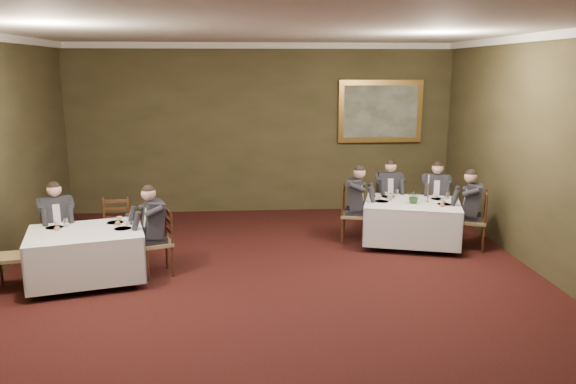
{
  "coord_description": "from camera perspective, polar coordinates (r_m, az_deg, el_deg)",
  "views": [
    {
      "loc": [
        -0.31,
        -6.73,
        3.0
      ],
      "look_at": [
        0.3,
        1.6,
        1.15
      ],
      "focal_mm": 35.0,
      "sensor_mm": 36.0,
      "label": 1
    }
  ],
  "objects": [
    {
      "name": "diner_main_endleft",
      "position": [
        9.89,
        6.68,
        -2.17
      ],
      "size": [
        0.56,
        0.5,
        1.35
      ],
      "rotation": [
        0.0,
        0.0,
        -1.81
      ],
      "color": "black",
      "rests_on": "chair_main_endleft"
    },
    {
      "name": "diner_main_backleft",
      "position": [
        10.64,
        10.14,
        -1.23
      ],
      "size": [
        0.43,
        0.49,
        1.35
      ],
      "rotation": [
        0.0,
        0.0,
        3.11
      ],
      "color": "black",
      "rests_on": "chair_main_backleft"
    },
    {
      "name": "diner_main_endright",
      "position": [
        9.93,
        18.24,
        -2.67
      ],
      "size": [
        0.59,
        0.55,
        1.35
      ],
      "rotation": [
        0.0,
        0.0,
        1.2
      ],
      "color": "black",
      "rests_on": "chair_main_endright"
    },
    {
      "name": "diner_sec_endright",
      "position": [
        8.49,
        -13.2,
        -4.89
      ],
      "size": [
        0.59,
        0.54,
        1.35
      ],
      "rotation": [
        0.0,
        0.0,
        1.92
      ],
      "color": "black",
      "rests_on": "chair_sec_endright"
    },
    {
      "name": "centerpiece",
      "position": [
        9.68,
        12.71,
        -0.36
      ],
      "size": [
        0.29,
        0.27,
        0.27
      ],
      "primitive_type": "imported",
      "rotation": [
        0.0,
        0.0,
        -0.32
      ],
      "color": "#2D5926",
      "rests_on": "table_main"
    },
    {
      "name": "place_setting_table_main",
      "position": [
        10.15,
        10.36,
        -0.25
      ],
      "size": [
        0.33,
        0.31,
        0.14
      ],
      "color": "white",
      "rests_on": "table_main"
    },
    {
      "name": "place_setting_table_second",
      "position": [
        8.73,
        -22.28,
        -3.09
      ],
      "size": [
        0.33,
        0.31,
        0.14
      ],
      "color": "white",
      "rests_on": "table_second"
    },
    {
      "name": "chair_main_endleft",
      "position": [
        9.95,
        6.58,
        -3.44
      ],
      "size": [
        0.51,
        0.53,
        1.0
      ],
      "rotation": [
        0.0,
        0.0,
        -1.81
      ],
      "color": "olive",
      "rests_on": "ground"
    },
    {
      "name": "chair_sec_backleft",
      "position": [
        9.32,
        -22.24,
        -5.42
      ],
      "size": [
        0.57,
        0.56,
        1.0
      ],
      "rotation": [
        0.0,
        0.0,
        3.55
      ],
      "color": "olive",
      "rests_on": "ground"
    },
    {
      "name": "crown_molding",
      "position": [
        6.75,
        -1.64,
        16.22
      ],
      "size": [
        8.0,
        10.0,
        0.12
      ],
      "color": "white",
      "rests_on": "back_wall"
    },
    {
      "name": "diner_sec_backleft",
      "position": [
        9.24,
        -22.35,
        -4.09
      ],
      "size": [
        0.56,
        0.6,
        1.35
      ],
      "rotation": [
        0.0,
        0.0,
        3.55
      ],
      "color": "black",
      "rests_on": "chair_sec_backleft"
    },
    {
      "name": "table_second",
      "position": [
        8.48,
        -19.77,
        -5.77
      ],
      "size": [
        1.82,
        1.55,
        0.67
      ],
      "rotation": [
        0.0,
        0.0,
        0.25
      ],
      "color": "black",
      "rests_on": "ground"
    },
    {
      "name": "chair_main_backleft",
      "position": [
        10.71,
        10.08,
        -2.4
      ],
      "size": [
        0.45,
        0.43,
        1.0
      ],
      "rotation": [
        0.0,
        0.0,
        3.11
      ],
      "color": "olive",
      "rests_on": "ground"
    },
    {
      "name": "ceiling",
      "position": [
        6.76,
        -1.65,
        16.72
      ],
      "size": [
        8.0,
        10.0,
        0.1
      ],
      "primitive_type": "cube",
      "color": "silver",
      "rests_on": "back_wall"
    },
    {
      "name": "chair_main_endright",
      "position": [
        9.99,
        18.22,
        -3.94
      ],
      "size": [
        0.55,
        0.56,
        1.0
      ],
      "rotation": [
        0.0,
        0.0,
        1.2
      ],
      "color": "olive",
      "rests_on": "ground"
    },
    {
      "name": "chair_main_backright",
      "position": [
        10.72,
        14.67,
        -2.6
      ],
      "size": [
        0.54,
        0.53,
        1.0
      ],
      "rotation": [
        0.0,
        0.0,
        2.84
      ],
      "color": "olive",
      "rests_on": "ground"
    },
    {
      "name": "chair_sec_backright",
      "position": [
        9.29,
        -17.06,
        -5.07
      ],
      "size": [
        0.46,
        0.44,
        1.0
      ],
      "rotation": [
        0.0,
        0.0,
        3.19
      ],
      "color": "olive",
      "rests_on": "ground"
    },
    {
      "name": "table_main",
      "position": [
        9.87,
        12.45,
        -2.78
      ],
      "size": [
        1.88,
        1.61,
        0.67
      ],
      "rotation": [
        0.0,
        0.0,
        -0.28
      ],
      "color": "black",
      "rests_on": "ground"
    },
    {
      "name": "back_wall",
      "position": [
        11.8,
        -2.71,
        6.4
      ],
      "size": [
        8.0,
        0.1,
        3.5
      ],
      "primitive_type": "cube",
      "color": "#322F19",
      "rests_on": "ground"
    },
    {
      "name": "ground",
      "position": [
        7.38,
        -1.48,
        -11.51
      ],
      "size": [
        10.0,
        10.0,
        0.0
      ],
      "primitive_type": "plane",
      "color": "black",
      "rests_on": "ground"
    },
    {
      "name": "chair_sec_endright",
      "position": [
        8.56,
        -13.05,
        -6.34
      ],
      "size": [
        0.55,
        0.56,
        1.0
      ],
      "rotation": [
        0.0,
        0.0,
        1.92
      ],
      "color": "olive",
      "rests_on": "ground"
    },
    {
      "name": "diner_main_backright",
      "position": [
        10.66,
        14.74,
        -1.43
      ],
      "size": [
        0.52,
        0.58,
        1.35
      ],
      "rotation": [
        0.0,
        0.0,
        2.84
      ],
      "color": "black",
      "rests_on": "chair_main_backright"
    },
    {
      "name": "chair_sec_endleft",
      "position": [
        8.62,
        -26.3,
        -7.22
      ],
      "size": [
        0.5,
        0.51,
        1.0
      ],
      "rotation": [
        0.0,
        0.0,
        -1.37
      ],
      "color": "olive",
      "rests_on": "ground"
    },
    {
      "name": "candlestick",
      "position": [
        9.82,
        14.04,
        0.02
      ],
      "size": [
        0.07,
        0.07,
        0.48
      ],
      "color": "#B27B36",
      "rests_on": "table_main"
    },
    {
      "name": "painting",
      "position": [
        12.03,
        9.36,
        8.08
      ],
      "size": [
        1.77,
        0.09,
        1.3
      ],
      "color": "#E4A753",
      "rests_on": "back_wall"
    }
  ]
}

